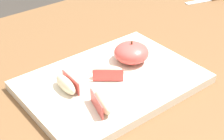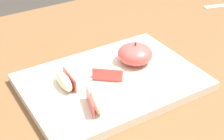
% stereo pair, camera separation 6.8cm
% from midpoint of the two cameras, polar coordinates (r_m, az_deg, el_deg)
% --- Properties ---
extents(dining_table, '(1.45, 0.88, 0.75)m').
position_cam_midpoint_polar(dining_table, '(0.80, 0.13, -6.33)').
color(dining_table, brown).
rests_on(dining_table, ground_plane).
extents(cutting_board, '(0.35, 0.25, 0.02)m').
position_cam_midpoint_polar(cutting_board, '(0.70, -2.79, -2.10)').
color(cutting_board, beige).
rests_on(cutting_board, dining_table).
extents(apple_half_skin_up, '(0.08, 0.08, 0.05)m').
position_cam_midpoint_polar(apple_half_skin_up, '(0.74, 0.61, 2.84)').
color(apple_half_skin_up, '#D14C47').
rests_on(apple_half_skin_up, cutting_board).
extents(apple_wedge_middle, '(0.06, 0.06, 0.03)m').
position_cam_midpoint_polar(apple_wedge_middle, '(0.68, -3.50, -0.50)').
color(apple_wedge_middle, beige).
rests_on(apple_wedge_middle, cutting_board).
extents(apple_wedge_near_knife, '(0.04, 0.07, 0.03)m').
position_cam_midpoint_polar(apple_wedge_near_knife, '(0.61, -4.85, -5.51)').
color(apple_wedge_near_knife, beige).
rests_on(apple_wedge_near_knife, cutting_board).
extents(apple_wedge_back, '(0.03, 0.07, 0.03)m').
position_cam_midpoint_polar(apple_wedge_back, '(0.66, -10.59, -2.44)').
color(apple_wedge_back, beige).
rests_on(apple_wedge_back, cutting_board).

